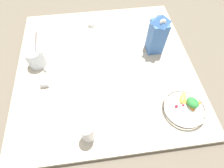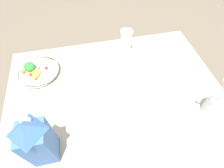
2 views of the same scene
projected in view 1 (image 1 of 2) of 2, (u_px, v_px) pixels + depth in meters
name	position (u px, v px, depth m)	size (l,w,h in m)	color
ground_plane	(105.00, 68.00, 1.12)	(6.00, 6.00, 0.00)	#665B4C
countertop	(105.00, 67.00, 1.10)	(1.08, 1.08, 0.04)	#B2A893
fruit_bowl	(186.00, 106.00, 0.90)	(0.23, 0.23, 0.08)	silver
milk_carton	(157.00, 34.00, 1.04)	(0.09, 0.09, 0.27)	#3D6BB2
yogurt_tub	(35.00, 57.00, 1.04)	(0.14, 0.11, 0.26)	silver
drinking_cup	(87.00, 132.00, 0.79)	(0.07, 0.07, 0.14)	white
spice_jar	(44.00, 83.00, 1.00)	(0.04, 0.04, 0.04)	silver
measuring_scoop	(91.00, 24.00, 1.27)	(0.05, 0.11, 0.02)	white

